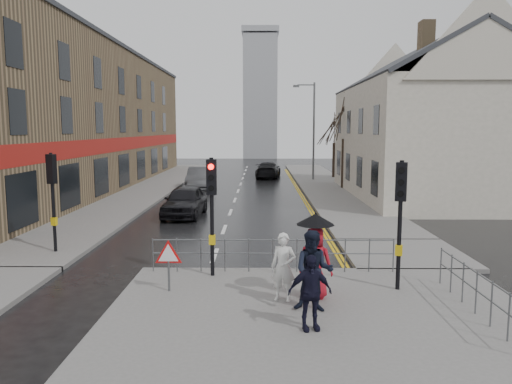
{
  "coord_description": "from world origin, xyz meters",
  "views": [
    {
      "loc": [
        1.59,
        -13.76,
        4.33
      ],
      "look_at": [
        1.42,
        4.27,
        2.05
      ],
      "focal_mm": 35.0,
      "sensor_mm": 36.0,
      "label": 1
    }
  ],
  "objects_px": {
    "pedestrian_b": "(314,271)",
    "car_parked": "(185,201)",
    "pedestrian_a": "(283,267)",
    "pedestrian_d": "(310,292)",
    "pedestrian_with_umbrella": "(315,253)",
    "car_mid": "(200,178)"
  },
  "relations": [
    {
      "from": "car_mid",
      "to": "pedestrian_b",
      "type": "bearing_deg",
      "value": -78.72
    },
    {
      "from": "pedestrian_a",
      "to": "pedestrian_with_umbrella",
      "type": "height_order",
      "value": "pedestrian_with_umbrella"
    },
    {
      "from": "pedestrian_a",
      "to": "pedestrian_d",
      "type": "xyz_separation_m",
      "value": [
        0.47,
        -1.8,
        -0.04
      ]
    },
    {
      "from": "pedestrian_a",
      "to": "pedestrian_d",
      "type": "bearing_deg",
      "value": -60.46
    },
    {
      "from": "pedestrian_b",
      "to": "car_parked",
      "type": "distance_m",
      "value": 14.32
    },
    {
      "from": "pedestrian_d",
      "to": "car_mid",
      "type": "height_order",
      "value": "pedestrian_d"
    },
    {
      "from": "pedestrian_a",
      "to": "pedestrian_b",
      "type": "height_order",
      "value": "pedestrian_b"
    },
    {
      "from": "pedestrian_with_umbrella",
      "to": "car_mid",
      "type": "height_order",
      "value": "pedestrian_with_umbrella"
    },
    {
      "from": "pedestrian_d",
      "to": "car_mid",
      "type": "relative_size",
      "value": 0.33
    },
    {
      "from": "pedestrian_b",
      "to": "pedestrian_a",
      "type": "bearing_deg",
      "value": 144.52
    },
    {
      "from": "pedestrian_a",
      "to": "pedestrian_with_umbrella",
      "type": "xyz_separation_m",
      "value": [
        0.79,
        0.21,
        0.3
      ]
    },
    {
      "from": "pedestrian_b",
      "to": "car_parked",
      "type": "xyz_separation_m",
      "value": [
        -5.01,
        13.41,
        -0.33
      ]
    },
    {
      "from": "pedestrian_d",
      "to": "car_parked",
      "type": "distance_m",
      "value": 15.29
    },
    {
      "from": "pedestrian_d",
      "to": "car_mid",
      "type": "xyz_separation_m",
      "value": [
        -5.4,
        25.72,
        -0.14
      ]
    },
    {
      "from": "car_parked",
      "to": "pedestrian_with_umbrella",
      "type": "bearing_deg",
      "value": -64.39
    },
    {
      "from": "pedestrian_a",
      "to": "pedestrian_with_umbrella",
      "type": "relative_size",
      "value": 0.79
    },
    {
      "from": "car_parked",
      "to": "car_mid",
      "type": "bearing_deg",
      "value": 96.22
    },
    {
      "from": "pedestrian_a",
      "to": "pedestrian_b",
      "type": "distance_m",
      "value": 0.97
    },
    {
      "from": "pedestrian_a",
      "to": "pedestrian_d",
      "type": "relative_size",
      "value": 1.04
    },
    {
      "from": "pedestrian_a",
      "to": "pedestrian_d",
      "type": "height_order",
      "value": "pedestrian_a"
    },
    {
      "from": "pedestrian_d",
      "to": "car_parked",
      "type": "relative_size",
      "value": 0.36
    },
    {
      "from": "car_parked",
      "to": "car_mid",
      "type": "relative_size",
      "value": 0.91
    }
  ]
}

